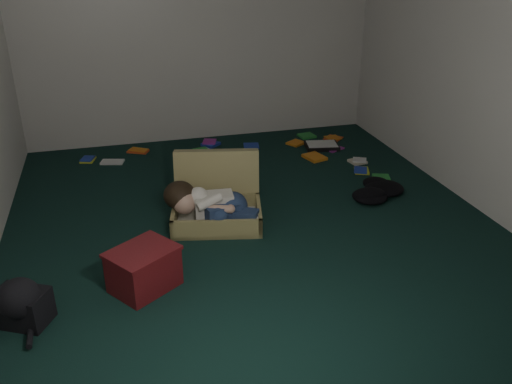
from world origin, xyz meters
name	(u,v)px	position (x,y,z in m)	size (l,w,h in m)	color
floor	(251,222)	(0.00, 0.00, 0.00)	(4.50, 4.50, 0.00)	black
wall_back	(199,26)	(0.00, 2.25, 1.30)	(4.50, 4.50, 0.00)	silver
wall_front	(401,191)	(0.00, -2.25, 1.30)	(4.50, 4.50, 0.00)	silver
wall_right	(483,54)	(2.00, 0.00, 1.30)	(4.50, 4.50, 0.00)	silver
suitcase	(217,199)	(-0.25, 0.18, 0.16)	(0.87, 0.85, 0.54)	#9C9156
person	(210,205)	(-0.34, 0.01, 0.20)	(0.76, 0.50, 0.33)	silver
maroon_bin	(144,269)	(-0.94, -0.72, 0.15)	(0.55, 0.53, 0.30)	#5B1216
backpack	(22,306)	(-1.70, -0.90, 0.12)	(0.40, 0.32, 0.24)	black
clothing_pile	(375,187)	(1.25, 0.23, 0.07)	(0.45, 0.37, 0.14)	black
paper_tray	(322,146)	(1.24, 1.53, 0.03)	(0.41, 0.34, 0.05)	black
book_scatter	(263,153)	(0.54, 1.53, 0.01)	(3.05, 1.64, 0.02)	yellow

